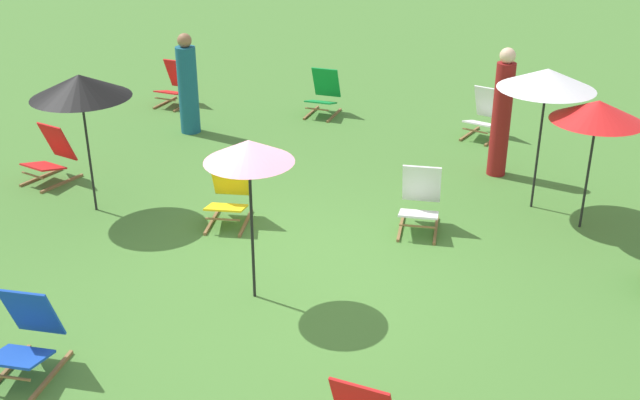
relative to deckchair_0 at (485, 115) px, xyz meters
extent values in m
plane|color=#477A33|center=(-1.43, -5.50, -0.37)|extent=(40.00, 40.00, 0.00)
cube|color=olive|center=(-0.23, 0.01, -0.35)|extent=(0.24, 0.74, 0.04)
cube|color=olive|center=(0.20, -0.11, -0.35)|extent=(0.24, 0.74, 0.04)
cube|color=white|center=(-0.04, -0.15, -0.10)|extent=(0.58, 0.55, 0.13)
cube|color=white|center=(0.04, 0.14, 0.18)|extent=(0.53, 0.37, 0.57)
cylinder|color=olive|center=(-0.10, -0.34, -0.17)|extent=(0.43, 0.15, 0.03)
cube|color=olive|center=(-5.92, -0.09, -0.35)|extent=(0.10, 0.76, 0.04)
cube|color=olive|center=(-5.48, -0.13, -0.35)|extent=(0.10, 0.76, 0.04)
cube|color=red|center=(-5.71, -0.21, -0.10)|extent=(0.52, 0.47, 0.13)
cube|color=red|center=(-5.68, 0.09, 0.18)|extent=(0.50, 0.29, 0.57)
cylinder|color=olive|center=(-5.73, -0.41, -0.17)|extent=(0.44, 0.07, 0.03)
cube|color=olive|center=(-5.87, -3.85, -0.35)|extent=(0.21, 0.75, 0.04)
cube|color=olive|center=(-5.44, -3.95, -0.35)|extent=(0.21, 0.75, 0.04)
cube|color=red|center=(-5.68, -4.00, -0.10)|extent=(0.57, 0.53, 0.13)
cube|color=red|center=(-5.61, -3.71, 0.18)|extent=(0.52, 0.35, 0.57)
cylinder|color=olive|center=(-5.73, -4.19, -0.17)|extent=(0.43, 0.13, 0.03)
cube|color=olive|center=(-3.30, -7.78, -0.35)|extent=(0.13, 0.76, 0.04)
cube|color=olive|center=(-2.86, -7.73, -0.35)|extent=(0.13, 0.76, 0.04)
cube|color=#1947B7|center=(-3.07, -7.86, -0.10)|extent=(0.53, 0.49, 0.13)
cube|color=#1947B7|center=(-3.11, -7.56, 0.18)|extent=(0.51, 0.30, 0.57)
cylinder|color=olive|center=(-3.05, -8.06, -0.17)|extent=(0.44, 0.08, 0.03)
cube|color=olive|center=(-0.53, -3.77, -0.35)|extent=(0.14, 0.76, 0.04)
cube|color=olive|center=(-0.09, -3.71, -0.35)|extent=(0.14, 0.76, 0.04)
cube|color=white|center=(-0.30, -3.84, -0.10)|extent=(0.53, 0.49, 0.13)
cube|color=white|center=(-0.34, -3.54, 0.18)|extent=(0.51, 0.31, 0.57)
cylinder|color=olive|center=(-0.27, -4.04, -0.17)|extent=(0.44, 0.09, 0.03)
cube|color=olive|center=(-3.12, 0.22, -0.35)|extent=(0.05, 0.76, 0.04)
cube|color=olive|center=(-2.68, 0.21, -0.35)|extent=(0.05, 0.76, 0.04)
cube|color=#148C38|center=(-2.90, 0.11, -0.10)|extent=(0.49, 0.44, 0.13)
cube|color=#148C38|center=(-2.89, 0.41, 0.18)|extent=(0.48, 0.25, 0.57)
cylinder|color=olive|center=(-2.90, -0.09, -0.17)|extent=(0.44, 0.03, 0.03)
cube|color=olive|center=(-2.87, -4.37, -0.35)|extent=(0.19, 0.75, 0.04)
cube|color=olive|center=(-2.44, -4.28, -0.35)|extent=(0.19, 0.75, 0.04)
cube|color=yellow|center=(-2.64, -4.42, -0.10)|extent=(0.56, 0.52, 0.13)
cube|color=yellow|center=(-2.70, -4.13, 0.18)|extent=(0.52, 0.34, 0.57)
cylinder|color=olive|center=(-2.60, -4.62, -0.17)|extent=(0.44, 0.11, 0.03)
cylinder|color=black|center=(-1.65, -5.84, 0.51)|extent=(0.03, 0.03, 1.77)
cone|color=pink|center=(-1.65, -5.84, 1.31)|extent=(0.91, 0.91, 0.23)
cylinder|color=black|center=(0.99, -2.57, 0.57)|extent=(0.03, 0.03, 1.87)
cone|color=white|center=(0.99, -2.57, 1.40)|extent=(1.23, 1.23, 0.26)
cylinder|color=black|center=(1.62, -2.99, 0.45)|extent=(0.03, 0.03, 1.65)
cone|color=red|center=(1.62, -2.99, 1.18)|extent=(1.11, 1.11, 0.26)
cylinder|color=black|center=(-4.50, -4.52, 0.54)|extent=(0.03, 0.03, 1.82)
cone|color=black|center=(-4.50, -4.52, 1.33)|extent=(1.25, 1.25, 0.29)
cylinder|color=maroon|center=(0.40, -1.57, 0.47)|extent=(0.38, 0.38, 1.67)
sphere|color=beige|center=(0.40, -1.57, 1.40)|extent=(0.22, 0.22, 0.22)
cylinder|color=#195972|center=(-4.73, -1.34, 0.36)|extent=(0.46, 0.46, 1.45)
sphere|color=#936647|center=(-4.73, -1.34, 1.19)|extent=(0.23, 0.23, 0.23)
camera|label=1|loc=(1.27, -12.34, 4.04)|focal=43.20mm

